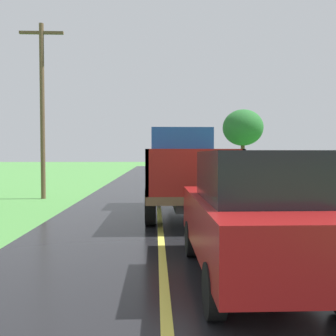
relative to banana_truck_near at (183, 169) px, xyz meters
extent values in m
cube|color=#2D2D30|center=(-0.01, -0.88, -0.79)|extent=(0.90, 5.51, 0.24)
cube|color=brown|center=(-0.01, -0.88, -0.59)|extent=(2.30, 5.80, 0.20)
cube|color=#1E479E|center=(-0.01, 1.07, 0.46)|extent=(2.10, 1.90, 1.90)
cube|color=black|center=(-0.01, 2.03, 0.79)|extent=(1.78, 0.02, 0.76)
cube|color=maroon|center=(-1.12, -1.85, 0.06)|extent=(0.08, 3.85, 1.10)
cube|color=maroon|center=(1.10, -1.85, 0.06)|extent=(0.08, 3.85, 1.10)
cube|color=maroon|center=(-0.01, -3.74, 0.06)|extent=(2.30, 0.08, 1.10)
cube|color=maroon|center=(-0.01, 0.03, 0.06)|extent=(2.30, 0.08, 1.10)
cylinder|color=black|center=(-1.06, 0.92, -0.89)|extent=(0.28, 1.00, 1.00)
cylinder|color=black|center=(1.04, 0.92, -0.89)|extent=(0.28, 1.00, 1.00)
cylinder|color=black|center=(-1.06, -2.47, -0.89)|extent=(0.28, 1.00, 1.00)
cylinder|color=black|center=(1.04, -2.47, -0.89)|extent=(0.28, 1.00, 1.00)
ellipsoid|color=#7AAD27|center=(-0.07, -3.41, -0.33)|extent=(0.47, 0.57, 0.49)
ellipsoid|color=#7DB429|center=(-0.24, -0.83, 0.37)|extent=(0.50, 0.59, 0.51)
ellipsoid|color=#76C033|center=(-0.18, -0.40, -0.29)|extent=(0.45, 0.50, 0.40)
ellipsoid|color=#70B639|center=(0.21, -2.86, 0.37)|extent=(0.47, 0.47, 0.45)
ellipsoid|color=#7EBC27|center=(0.42, -3.19, -0.32)|extent=(0.47, 0.48, 0.47)
ellipsoid|color=#80AC27|center=(-0.12, -2.36, 0.33)|extent=(0.42, 0.47, 0.46)
ellipsoid|color=#71B631|center=(0.43, -1.56, -0.33)|extent=(0.44, 0.52, 0.40)
ellipsoid|color=#7EB828|center=(0.04, -1.20, -0.28)|extent=(0.41, 0.38, 0.38)
ellipsoid|color=#76BF39|center=(0.43, -1.52, -0.34)|extent=(0.53, 0.68, 0.47)
cylinder|color=brown|center=(-5.90, 4.15, 2.37)|extent=(0.20, 0.20, 7.68)
cube|color=brown|center=(-5.90, 4.15, 5.81)|extent=(1.91, 0.12, 0.12)
cylinder|color=#4C3823|center=(5.26, 13.39, -0.10)|extent=(0.28, 0.28, 2.74)
ellipsoid|color=#236028|center=(5.26, 13.39, 2.41)|extent=(2.85, 2.85, 2.56)
cube|color=maroon|center=(0.51, -6.66, -0.57)|extent=(1.70, 4.10, 0.80)
cube|color=black|center=(0.51, -6.86, 0.18)|extent=(1.45, 2.05, 0.70)
cylinder|color=black|center=(-0.26, -5.39, -1.07)|extent=(0.20, 0.64, 0.64)
cylinder|color=black|center=(1.28, -5.39, -1.07)|extent=(0.20, 0.64, 0.64)
cylinder|color=black|center=(-0.26, -7.93, -1.07)|extent=(0.20, 0.64, 0.64)
camera|label=1|loc=(-0.92, -11.94, 0.47)|focal=38.51mm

